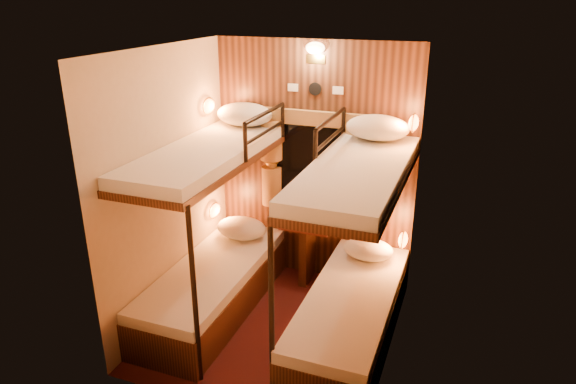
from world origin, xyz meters
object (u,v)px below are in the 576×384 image
at_px(bunk_left, 213,255).
at_px(bottle_right, 320,217).
at_px(bottle_left, 298,214).
at_px(bunk_right, 352,281).
at_px(table, 307,244).

height_order(bunk_left, bottle_right, bunk_left).
bearing_deg(bottle_right, bottle_left, 170.46).
height_order(bunk_left, bunk_right, same).
relative_size(bunk_left, table, 2.90).
bearing_deg(bottle_right, bunk_left, -137.92).
relative_size(bunk_right, bottle_right, 7.42).
height_order(bunk_right, bottle_left, bunk_right).
relative_size(bottle_left, bottle_right, 0.88).
relative_size(bunk_left, bottle_left, 8.45).
distance_m(bunk_left, bunk_right, 1.30).
distance_m(table, bottle_right, 0.38).
height_order(bottle_left, bottle_right, bottle_right).
xyz_separation_m(bunk_left, bottle_left, (0.55, 0.76, 0.19)).
bearing_deg(bottle_left, table, 14.80).
bearing_deg(bunk_right, bunk_left, 180.00).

